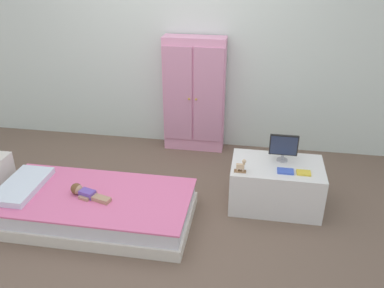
{
  "coord_description": "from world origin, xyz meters",
  "views": [
    {
      "loc": [
        0.89,
        -2.83,
        2.23
      ],
      "look_at": [
        0.34,
        0.41,
        0.56
      ],
      "focal_mm": 37.74,
      "sensor_mm": 36.0,
      "label": 1
    }
  ],
  "objects": [
    {
      "name": "tv_stand",
      "position": [
        1.13,
        0.38,
        0.21
      ],
      "size": [
        0.82,
        0.52,
        0.43
      ],
      "primitive_type": "cube",
      "color": "silver",
      "rests_on": "ground_plane"
    },
    {
      "name": "pillow",
      "position": [
        -1.09,
        -0.11,
        0.29
      ],
      "size": [
        0.32,
        0.6,
        0.06
      ],
      "primitive_type": "cube",
      "color": "silver",
      "rests_on": "bed"
    },
    {
      "name": "bed",
      "position": [
        -0.44,
        -0.11,
        0.13
      ],
      "size": [
        1.7,
        0.84,
        0.26
      ],
      "color": "silver",
      "rests_on": "ground_plane"
    },
    {
      "name": "tv_monitor",
      "position": [
        1.17,
        0.47,
        0.57
      ],
      "size": [
        0.25,
        0.1,
        0.25
      ],
      "color": "#99999E",
      "rests_on": "tv_stand"
    },
    {
      "name": "wardrobe",
      "position": [
        0.2,
        1.42,
        0.66
      ],
      "size": [
        0.68,
        0.25,
        1.31
      ],
      "color": "#E599BC",
      "rests_on": "ground_plane"
    },
    {
      "name": "book_yellow",
      "position": [
        1.34,
        0.26,
        0.44
      ],
      "size": [
        0.12,
        0.09,
        0.02
      ],
      "primitive_type": "cube",
      "color": "gold",
      "rests_on": "tv_stand"
    },
    {
      "name": "back_wall",
      "position": [
        0.0,
        1.57,
        1.35
      ],
      "size": [
        6.4,
        0.05,
        2.7
      ],
      "primitive_type": "cube",
      "color": "silver",
      "rests_on": "ground_plane"
    },
    {
      "name": "ground_plane",
      "position": [
        0.0,
        0.0,
        -0.01
      ],
      "size": [
        10.0,
        10.0,
        0.02
      ],
      "primitive_type": "cube",
      "color": "brown"
    },
    {
      "name": "rocking_horse_toy",
      "position": [
        0.81,
        0.2,
        0.49
      ],
      "size": [
        0.1,
        0.04,
        0.12
      ],
      "color": "#8E6642",
      "rests_on": "tv_stand"
    },
    {
      "name": "doll",
      "position": [
        -0.51,
        -0.13,
        0.3
      ],
      "size": [
        0.39,
        0.18,
        0.1
      ],
      "color": "#6B4CB2",
      "rests_on": "bed"
    },
    {
      "name": "book_blue",
      "position": [
        1.19,
        0.26,
        0.44
      ],
      "size": [
        0.14,
        0.09,
        0.02
      ],
      "primitive_type": "cube",
      "color": "blue",
      "rests_on": "tv_stand"
    }
  ]
}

